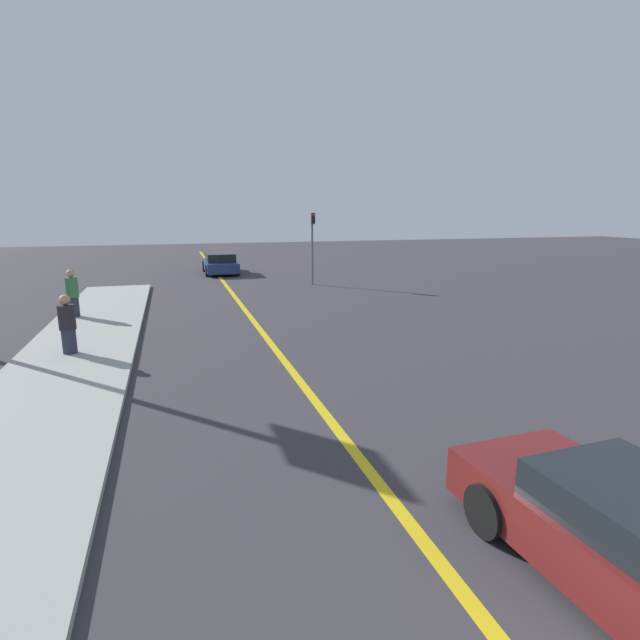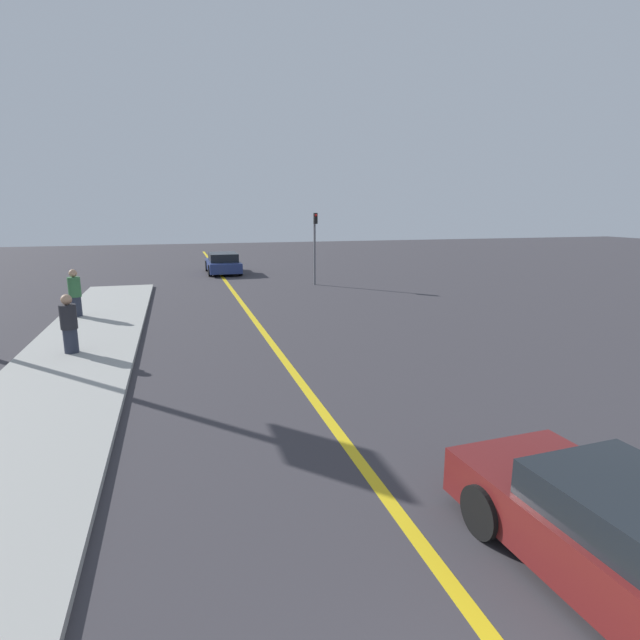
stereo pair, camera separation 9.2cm
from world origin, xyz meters
name	(u,v)px [view 2 (the right image)]	position (x,y,z in m)	size (l,w,h in m)	color
road_center_line	(248,312)	(0.00, 18.00, 0.00)	(0.20, 60.00, 0.01)	gold
sidewalk_left	(76,358)	(-5.26, 12.93, 0.06)	(2.97, 25.85, 0.13)	#9E9E99
car_near_right_lane	(640,548)	(1.67, 2.39, 0.58)	(2.02, 4.28, 1.18)	maroon
car_ahead_center	(223,263)	(0.23, 30.56, 0.62)	(2.01, 4.38, 1.27)	navy
pedestrian_mid_group	(69,324)	(-5.39, 13.28, 0.90)	(0.42, 0.42, 1.57)	#282D3D
pedestrian_far_standing	(75,293)	(-6.10, 18.38, 0.96)	(0.43, 0.43, 1.68)	#282D3D
traffic_light	(315,241)	(4.40, 24.25, 2.30)	(0.18, 0.40, 3.71)	slate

